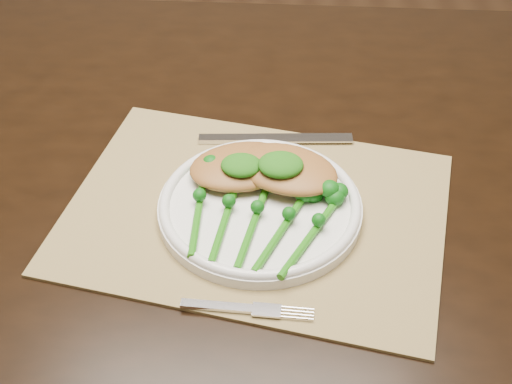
{
  "coord_description": "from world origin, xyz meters",
  "views": [
    {
      "loc": [
        0.1,
        -0.79,
        1.37
      ],
      "look_at": [
        0.07,
        -0.14,
        0.78
      ],
      "focal_mm": 50.0,
      "sensor_mm": 36.0,
      "label": 1
    }
  ],
  "objects_px": {
    "chicken_fillet_left": "(242,166)",
    "placemat": "(256,212)",
    "broccolini_bundle": "(253,225)",
    "dining_table": "(219,324)",
    "dinner_plate": "(260,206)"
  },
  "relations": [
    {
      "from": "dinner_plate",
      "to": "placemat",
      "type": "bearing_deg",
      "value": 144.42
    },
    {
      "from": "dinner_plate",
      "to": "broccolini_bundle",
      "type": "xyz_separation_m",
      "value": [
        -0.01,
        -0.04,
        0.01
      ]
    },
    {
      "from": "dining_table",
      "to": "placemat",
      "type": "bearing_deg",
      "value": -56.76
    },
    {
      "from": "dining_table",
      "to": "dinner_plate",
      "type": "distance_m",
      "value": 0.41
    },
    {
      "from": "chicken_fillet_left",
      "to": "broccolini_bundle",
      "type": "bearing_deg",
      "value": -95.43
    },
    {
      "from": "dining_table",
      "to": "dinner_plate",
      "type": "xyz_separation_m",
      "value": [
        0.07,
        -0.11,
        0.39
      ]
    },
    {
      "from": "chicken_fillet_left",
      "to": "placemat",
      "type": "bearing_deg",
      "value": -85.23
    },
    {
      "from": "dining_table",
      "to": "dinner_plate",
      "type": "bearing_deg",
      "value": -55.7
    },
    {
      "from": "dining_table",
      "to": "placemat",
      "type": "xyz_separation_m",
      "value": [
        0.07,
        -0.11,
        0.37
      ]
    },
    {
      "from": "placemat",
      "to": "broccolini_bundle",
      "type": "bearing_deg",
      "value": -79.81
    },
    {
      "from": "dining_table",
      "to": "placemat",
      "type": "distance_m",
      "value": 0.4
    },
    {
      "from": "placemat",
      "to": "dinner_plate",
      "type": "xyz_separation_m",
      "value": [
        0.01,
        -0.0,
        0.01
      ]
    },
    {
      "from": "placemat",
      "to": "dinner_plate",
      "type": "bearing_deg",
      "value": -23.39
    },
    {
      "from": "broccolini_bundle",
      "to": "placemat",
      "type": "bearing_deg",
      "value": 102.69
    },
    {
      "from": "placemat",
      "to": "chicken_fillet_left",
      "type": "bearing_deg",
      "value": 122.59
    }
  ]
}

